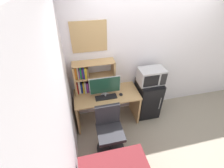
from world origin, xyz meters
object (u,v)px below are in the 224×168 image
at_px(computer_mouse, 121,94).
at_px(mini_fridge, 147,98).
at_px(monitor, 105,86).
at_px(desk_chair, 110,132).
at_px(wall_corkboard, 89,37).
at_px(microwave, 151,76).
at_px(hutch_bookshelf, 88,77).
at_px(keyboard, 106,97).

relative_size(computer_mouse, mini_fridge, 0.10).
height_order(monitor, mini_fridge, monitor).
relative_size(desk_chair, wall_corkboard, 1.50).
relative_size(microwave, wall_corkboard, 0.83).
bearing_deg(wall_corkboard, mini_fridge, -13.77).
height_order(hutch_bookshelf, keyboard, hutch_bookshelf).
bearing_deg(mini_fridge, monitor, -175.67).
distance_m(microwave, wall_corkboard, 1.41).
height_order(keyboard, desk_chair, desk_chair).
relative_size(hutch_bookshelf, desk_chair, 0.84).
xyz_separation_m(monitor, microwave, (0.95, 0.07, 0.04)).
bearing_deg(wall_corkboard, microwave, -13.63).
xyz_separation_m(mini_fridge, microwave, (0.00, 0.00, 0.58)).
bearing_deg(monitor, mini_fridge, 4.33).
relative_size(computer_mouse, desk_chair, 0.09).
height_order(monitor, microwave, same).
bearing_deg(computer_mouse, mini_fridge, 9.24).
bearing_deg(desk_chair, keyboard, 84.24).
bearing_deg(monitor, microwave, 4.51).
height_order(mini_fridge, wall_corkboard, wall_corkboard).
bearing_deg(hutch_bookshelf, microwave, -8.10).
bearing_deg(keyboard, microwave, 7.12).
relative_size(keyboard, computer_mouse, 4.79).
bearing_deg(keyboard, mini_fridge, 6.94).
xyz_separation_m(computer_mouse, desk_chair, (-0.36, -0.57, -0.34)).
bearing_deg(desk_chair, wall_corkboard, 98.09).
bearing_deg(computer_mouse, hutch_bookshelf, 154.15).
distance_m(monitor, wall_corkboard, 0.91).
xyz_separation_m(hutch_bookshelf, mini_fridge, (1.23, -0.18, -0.63)).
bearing_deg(mini_fridge, keyboard, -173.06).
relative_size(keyboard, desk_chair, 0.45).
bearing_deg(hutch_bookshelf, computer_mouse, -25.85).
relative_size(mini_fridge, desk_chair, 0.92).
bearing_deg(monitor, keyboard, -84.29).
xyz_separation_m(monitor, mini_fridge, (0.95, 0.07, -0.55)).
height_order(hutch_bookshelf, desk_chair, hutch_bookshelf).
distance_m(mini_fridge, wall_corkboard, 1.80).
bearing_deg(wall_corkboard, keyboard, -64.09).
relative_size(computer_mouse, microwave, 0.17).
distance_m(monitor, computer_mouse, 0.38).
bearing_deg(keyboard, monitor, 95.71).
distance_m(computer_mouse, desk_chair, 0.75).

